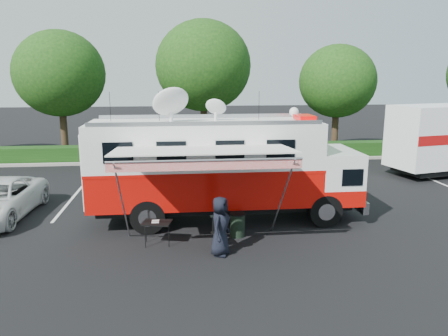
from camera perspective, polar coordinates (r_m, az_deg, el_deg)
The scene contains 9 objects.
ground_plane at distance 16.82m, azimuth 0.18°, elevation -6.70°, with size 120.00×120.00×0.00m, color black.
back_border at distance 28.87m, azimuth -0.38°, elevation 11.34°, with size 60.00×6.14×8.87m.
stall_lines at distance 19.63m, azimuth -2.24°, elevation -3.91°, with size 24.12×5.50×0.01m.
command_truck at distance 16.26m, azimuth -0.12°, elevation 0.18°, with size 10.03×2.76×4.82m.
awning at distance 13.19m, azimuth -2.70°, elevation 1.94°, with size 5.47×2.82×3.30m.
person at distance 13.71m, azimuth -0.48°, elevation -11.23°, with size 0.90×0.59×1.85m, color black.
folding_table at distance 14.37m, azimuth -8.76°, elevation -7.15°, with size 1.03×0.82×0.78m.
folding_chair at distance 14.19m, azimuth -0.65°, elevation -7.99°, with size 0.54×0.57×0.94m.
trash_bin at distance 15.02m, azimuth 1.77°, elevation -7.40°, with size 0.55×0.55×0.82m.
Camera 1 is at (-1.75, -15.81, 5.46)m, focal length 35.00 mm.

